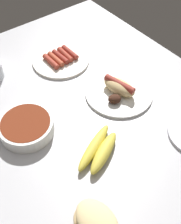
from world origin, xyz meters
The scene contains 6 objects.
ground_plane centered at (0.00, 0.00, -1.50)cm, with size 120.00×90.00×3.00cm, color #B2B2B7.
plate_hotdog_assembled centered at (-0.85, 12.36, 1.71)cm, with size 23.66×23.66×5.61cm.
bread_stack centered at (30.25, -22.36, 3.60)cm, with size 12.70×9.13×7.20cm.
banana_bunch centered at (13.98, -8.22, 1.77)cm, with size 13.62×17.74×3.67cm.
plate_sausages centered at (-28.12, 6.35, 0.91)cm, with size 22.23×22.23×3.04cm.
bowl_chili centered at (-5.72, -20.88, 2.50)cm, with size 16.71×16.71×4.53cm.
Camera 1 is at (47.13, -36.77, 69.46)cm, focal length 44.47 mm.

